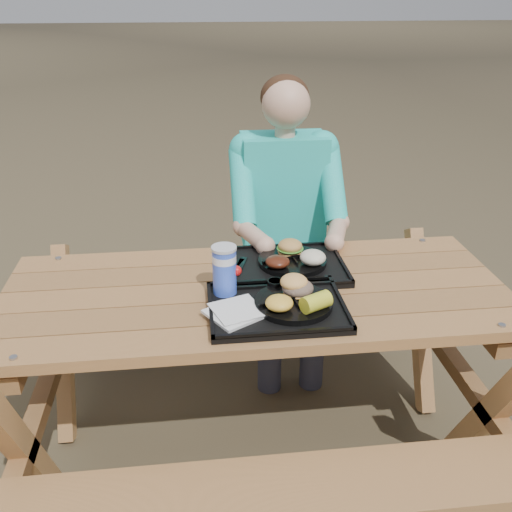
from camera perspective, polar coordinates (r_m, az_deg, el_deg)
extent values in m
plane|color=#999999|center=(2.49, 0.00, -18.62)|extent=(60.00, 60.00, 0.00)
cube|color=black|center=(1.90, 2.08, -5.25)|extent=(0.45, 0.35, 0.02)
cube|color=black|center=(2.17, 2.90, -1.14)|extent=(0.45, 0.35, 0.02)
cylinder|color=black|center=(1.90, 3.76, -4.70)|extent=(0.26, 0.26, 0.02)
cylinder|color=black|center=(2.18, 3.64, -0.51)|extent=(0.26, 0.26, 0.02)
cube|color=silver|center=(1.84, -2.19, -5.67)|extent=(0.21, 0.21, 0.02)
cylinder|color=blue|center=(1.94, -3.17, -1.54)|extent=(0.08, 0.08, 0.16)
cylinder|color=black|center=(1.99, 1.93, -2.89)|extent=(0.06, 0.06, 0.03)
cylinder|color=yellow|center=(2.02, 3.30, -2.63)|extent=(0.04, 0.04, 0.03)
ellipsoid|color=yellow|center=(1.83, 2.35, -4.72)|extent=(0.09, 0.09, 0.05)
cube|color=black|center=(2.15, -1.61, -1.02)|extent=(0.07, 0.15, 0.01)
ellipsoid|color=#4B1D0F|center=(2.10, 2.17, -0.58)|extent=(0.09, 0.09, 0.04)
ellipsoid|color=beige|center=(2.13, 5.70, -0.14)|extent=(0.10, 0.10, 0.05)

